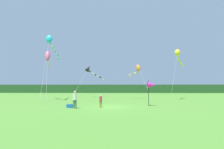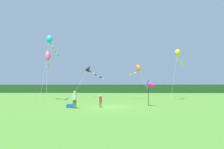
% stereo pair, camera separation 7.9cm
% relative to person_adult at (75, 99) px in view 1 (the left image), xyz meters
% --- Properties ---
extents(ground_plane, '(120.00, 120.00, 0.00)m').
position_rel_person_adult_xyz_m(ground_plane, '(3.32, 1.49, -0.94)').
color(ground_plane, '#4C842D').
extents(distant_treeline, '(108.00, 2.30, 3.13)m').
position_rel_person_adult_xyz_m(distant_treeline, '(3.32, 46.49, 0.63)').
color(distant_treeline, '#234C23').
rests_on(distant_treeline, ground).
extents(person_adult, '(0.37, 0.37, 1.68)m').
position_rel_person_adult_xyz_m(person_adult, '(0.00, 0.00, 0.00)').
color(person_adult, '#3F724C').
rests_on(person_adult, ground).
extents(person_child, '(0.28, 0.28, 1.27)m').
position_rel_person_adult_xyz_m(person_child, '(2.40, 0.87, -0.23)').
color(person_child, olive).
rests_on(person_child, ground).
extents(cooler_box, '(0.55, 0.36, 0.36)m').
position_rel_person_adult_xyz_m(cooler_box, '(-0.64, 0.53, -0.76)').
color(cooler_box, '#1959B2').
rests_on(cooler_box, ground).
extents(banner_flag_pole, '(0.90, 0.70, 2.78)m').
position_rel_person_adult_xyz_m(banner_flag_pole, '(7.83, 2.34, 1.32)').
color(banner_flag_pole, black).
rests_on(banner_flag_pole, ground).
extents(kite_cyan, '(2.05, 11.18, 9.98)m').
position_rel_person_adult_xyz_m(kite_cyan, '(-6.20, 8.77, 8.00)').
color(kite_cyan, '#B2B2B2').
rests_on(kite_cyan, ground).
extents(kite_rainbow, '(3.42, 7.65, 8.20)m').
position_rel_person_adult_xyz_m(kite_rainbow, '(-7.51, 10.67, 6.12)').
color(kite_rainbow, '#B2B2B2').
rests_on(kite_rainbow, ground).
extents(kite_black, '(5.01, 9.72, 6.76)m').
position_rel_person_adult_xyz_m(kite_black, '(-1.58, 17.84, 4.77)').
color(kite_black, '#B2B2B2').
rests_on(kite_black, ground).
extents(kite_yellow, '(5.13, 7.66, 8.35)m').
position_rel_person_adult_xyz_m(kite_yellow, '(14.17, 11.40, 6.52)').
color(kite_yellow, '#B2B2B2').
rests_on(kite_yellow, ground).
extents(kite_orange, '(3.47, 6.14, 6.02)m').
position_rel_person_adult_xyz_m(kite_orange, '(7.47, 12.32, 4.21)').
color(kite_orange, '#B2B2B2').
rests_on(kite_orange, ground).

